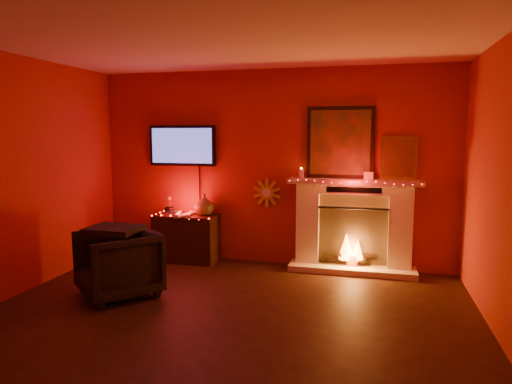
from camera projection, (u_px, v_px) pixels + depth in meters
room at (208, 189)px, 3.95m from camera, size 5.00×5.00×5.00m
fireplace at (353, 217)px, 6.04m from camera, size 1.72×0.40×2.18m
tv at (182, 146)px, 6.59m from camera, size 1.00×0.07×1.24m
sunburst_clock at (267, 193)px, 6.39m from camera, size 0.40×0.03×0.40m
console_table at (188, 234)px, 6.53m from camera, size 0.89×0.53×0.97m
armchair at (118, 264)px, 5.12m from camera, size 1.14×1.14×0.75m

